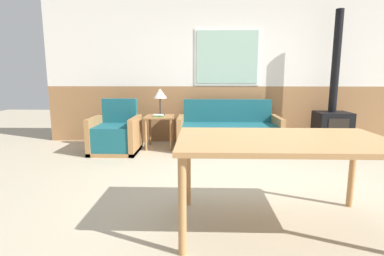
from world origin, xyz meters
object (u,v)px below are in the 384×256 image
Objects in this scene: dining_table at (283,147)px; wood_stove at (333,117)px; side_table at (160,122)px; armchair at (116,136)px; table_lamp at (160,95)px; couch at (228,134)px.

dining_table is 3.33m from wood_stove.
side_table is 0.24× the size of wood_stove.
armchair is 1.05m from table_lamp.
couch is at bearing -2.66° from armchair.
couch is 1.23m from side_table.
table_lamp is 3.22m from dining_table.
table_lamp is (0.71, 0.40, 0.67)m from armchair.
wood_stove reaches higher than table_lamp.
wood_stove is (1.65, 2.89, -0.14)m from dining_table.
side_table is 3.05m from wood_stove.
armchair is 1.86× the size of table_lamp.
wood_stove is (3.05, -0.00, -0.38)m from table_lamp.
wood_stove reaches higher than dining_table.
wood_stove reaches higher than side_table.
side_table is at bearing 12.62° from armchair.
armchair is 0.51× the size of dining_table.
couch is 2.82m from dining_table.
dining_table is (2.11, -2.49, 0.42)m from armchair.
couch is 1.02× the size of dining_table.
side_table is (-1.21, 0.03, 0.20)m from couch.
couch is at bearing 93.92° from dining_table.
table_lamp reaches higher than dining_table.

